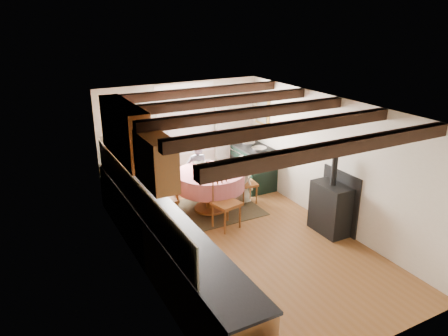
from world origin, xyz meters
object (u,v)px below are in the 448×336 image
chair_right (247,182)px  cast_iron_stove (332,195)px  cup (208,162)px  chair_left (168,197)px  child_right (243,179)px  chair_near (226,202)px  dining_table (210,192)px  child_far (197,171)px  aga_range (253,166)px

chair_right → cast_iron_stove: bearing=-153.0°
cast_iron_stove → cup: (-1.36, 2.22, 0.15)m
chair_left → child_right: 1.68m
chair_left → chair_near: bearing=58.1°
chair_near → cast_iron_stove: 1.88m
dining_table → cup: 0.65m
child_far → child_right: bearing=151.9°
aga_range → child_far: bearing=-179.2°
child_right → chair_left: bearing=85.7°
chair_left → cup: size_ratio=9.10×
dining_table → child_right: bearing=5.1°
cast_iron_stove → chair_near: bearing=147.4°
chair_right → cast_iron_stove: 1.94m
dining_table → cast_iron_stove: (1.52, -1.80, 0.31)m
chair_left → chair_right: chair_left is taller
cast_iron_stove → cup: cast_iron_stove is taller
chair_left → aga_range: size_ratio=0.89×
chair_right → aga_range: (0.55, 0.67, 0.03)m
cast_iron_stove → child_right: size_ratio=1.41×
chair_right → cup: (-0.69, 0.42, 0.42)m
child_far → child_right: size_ratio=1.21×
chair_right → cast_iron_stove: cast_iron_stove is taller
dining_table → chair_right: chair_right is taller
chair_near → aga_range: 2.07m
child_right → cup: (-0.63, 0.36, 0.36)m
chair_near → cup: 1.28m
dining_table → child_right: child_right is taller
chair_near → aga_range: bearing=32.0°
chair_right → child_far: child_far is taller
child_far → aga_range: bearing=-170.4°
cup → chair_left: bearing=-158.8°
chair_left → aga_range: 2.38m
cast_iron_stove → cup: bearing=121.4°
chair_left → cast_iron_stove: size_ratio=0.65×
cup → chair_right: bearing=-31.4°
child_far → cast_iron_stove: bearing=130.2°
dining_table → cup: (0.16, 0.43, 0.46)m
chair_right → child_far: (-0.83, 0.65, 0.17)m
chair_right → cast_iron_stove: size_ratio=0.63×
chair_near → child_right: chair_near is taller
chair_left → cup: chair_left is taller
chair_near → chair_right: size_ratio=1.17×
chair_left → child_far: (0.91, 0.63, 0.15)m
chair_right → cup: size_ratio=8.72×
chair_left → child_right: size_ratio=0.92×
cup → chair_near: bearing=-100.4°
cup → child_right: bearing=-29.3°
chair_near → chair_left: size_ratio=1.12×
dining_table → cast_iron_stove: bearing=-49.8°
chair_right → cup: 0.92m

